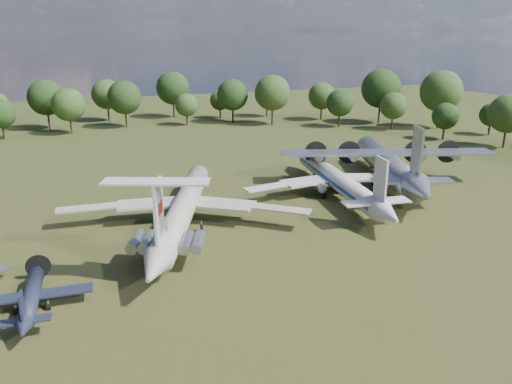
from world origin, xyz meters
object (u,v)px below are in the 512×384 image
object	(u,v)px
an12_transport	(387,168)
small_prop_west	(32,300)
il62_airliner	(184,212)
tu104_jet	(337,183)
person_on_il62	(165,224)

from	to	relation	value
an12_transport	small_prop_west	bearing A→B (deg)	-138.47
il62_airliner	tu104_jet	size ratio (longest dim) A/B	1.08
small_prop_west	tu104_jet	bearing A→B (deg)	27.90
tu104_jet	person_on_il62	world-z (taller)	person_on_il62
il62_airliner	tu104_jet	world-z (taller)	il62_airliner
il62_airliner	an12_transport	distance (m)	38.79
tu104_jet	small_prop_west	xyz separation A→B (m)	(-44.71, -21.26, -0.96)
small_prop_west	person_on_il62	size ratio (longest dim) A/B	9.11
person_on_il62	il62_airliner	bearing A→B (deg)	-105.89
small_prop_west	il62_airliner	bearing A→B (deg)	44.16
an12_transport	small_prop_west	distance (m)	61.37
il62_airliner	tu104_jet	xyz separation A→B (m)	(26.37, 4.93, -0.13)
person_on_il62	an12_transport	bearing A→B (deg)	-150.07
an12_transport	person_on_il62	bearing A→B (deg)	-136.98
person_on_il62	small_prop_west	bearing A→B (deg)	23.74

